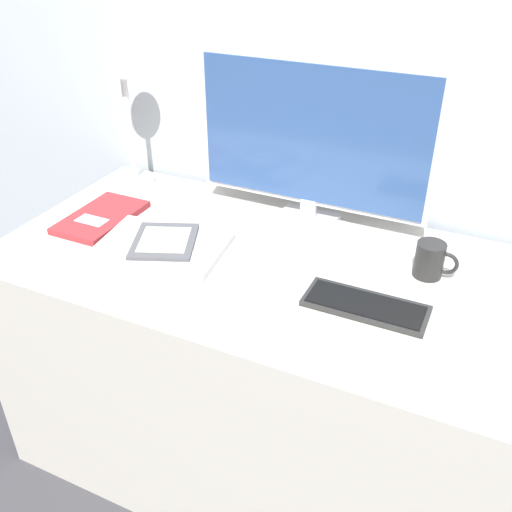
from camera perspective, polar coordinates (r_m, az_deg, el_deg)
ground_plane at (r=1.84m, az=0.87°, el=-23.73°), size 10.00×10.00×0.00m
wall_back at (r=1.62m, az=10.23°, el=19.99°), size 3.60×0.05×2.40m
desk at (r=1.66m, az=3.47°, el=-11.99°), size 1.57×0.70×0.74m
monitor at (r=1.56m, az=5.65°, el=11.48°), size 0.66×0.11×0.45m
keyboard at (r=1.31m, az=10.89°, el=-4.89°), size 0.28×0.11×0.01m
laptop at (r=1.52m, az=-9.38°, el=0.93°), size 0.35×0.27×0.02m
ereader at (r=1.51m, az=-9.15°, el=1.50°), size 0.22×0.23×0.01m
desk_lamp at (r=1.83m, az=-12.85°, el=14.85°), size 0.12×0.12×0.41m
notebook at (r=1.70m, az=-15.23°, el=3.76°), size 0.16×0.27×0.02m
coffee_mug at (r=1.44m, az=17.06°, el=-0.39°), size 0.10×0.07×0.09m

